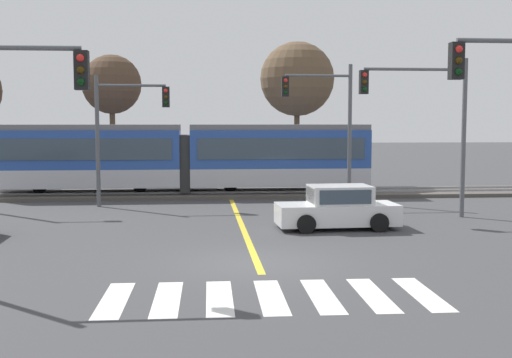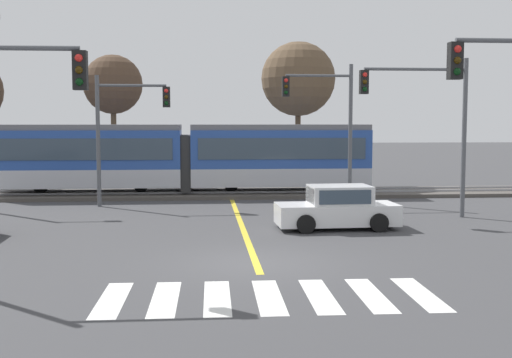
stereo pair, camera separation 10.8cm
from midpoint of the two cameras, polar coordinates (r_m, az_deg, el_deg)
ground_plane at (r=17.14m, az=-0.09°, el=-7.45°), size 200.00×200.00×0.00m
track_bed at (r=32.76m, az=-2.47°, el=-1.31°), size 120.00×4.00×0.18m
rail_near at (r=32.03m, az=-2.42°, el=-1.20°), size 120.00×0.08×0.10m
rail_far at (r=33.46m, az=-2.53°, el=-0.93°), size 120.00×0.08×0.10m
light_rail_tram at (r=32.57m, az=-6.40°, el=2.09°), size 18.50×2.64×3.43m
crosswalk_stripe_0 at (r=13.99m, az=-12.70°, el=-10.43°), size 0.60×2.81×0.01m
crosswalk_stripe_1 at (r=13.87m, az=-8.12°, el=-10.49°), size 0.60×2.81×0.01m
crosswalk_stripe_2 at (r=13.84m, az=-3.50°, el=-10.49°), size 0.60×2.81×0.01m
crosswalk_stripe_3 at (r=13.89m, az=1.12°, el=-10.42°), size 0.60×2.81×0.01m
crosswalk_stripe_4 at (r=14.04m, az=5.67°, el=-10.28°), size 0.60×2.81×0.01m
crosswalk_stripe_5 at (r=14.26m, az=10.09°, el=-10.09°), size 0.60×2.81×0.01m
crosswalk_stripe_6 at (r=14.57m, az=14.35°, el=-9.84°), size 0.60×2.81×0.01m
lane_centre_line at (r=23.26m, az=-1.41°, el=-4.12°), size 0.20×15.21×0.01m
sedan_crossing at (r=22.61m, az=7.11°, el=-2.64°), size 4.26×2.03×1.52m
traffic_light_far_left at (r=28.84m, az=-11.89°, el=5.09°), size 3.25×0.38×5.77m
traffic_light_far_right at (r=29.58m, az=6.29°, el=5.80°), size 3.25×0.38×6.36m
traffic_light_mid_right at (r=25.74m, az=14.99°, el=5.77°), size 4.25×0.38×6.18m
bare_tree_west at (r=38.69m, az=-12.78°, el=8.15°), size 3.45×3.45×7.65m
bare_tree_east at (r=37.80m, az=3.59°, el=8.83°), size 4.31×4.31×8.39m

